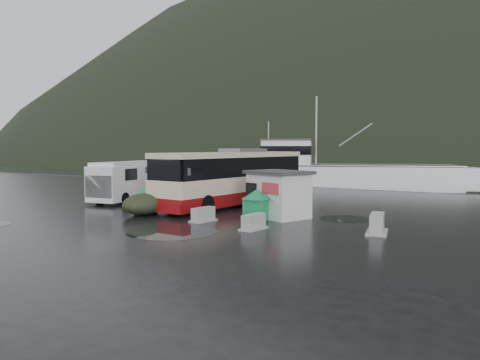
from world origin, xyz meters
The scene contains 14 objects.
ground centered at (0.00, 0.00, 0.00)m, with size 160.00×160.00×0.00m, color black.
harbor_water centered at (0.00, 110.00, 0.00)m, with size 300.00×180.00×0.02m, color black.
quay_edge centered at (0.00, 20.00, 0.00)m, with size 160.00×0.60×1.50m, color #999993.
coach_bus centered at (1.57, 4.70, 0.00)m, with size 3.24×13.11×3.71m, color beige, non-canonical shape.
white_van centered at (-5.77, 2.69, 0.00)m, with size 2.29×6.67×2.79m, color silver, non-canonical shape.
waste_bin_left centered at (-0.93, -0.94, 0.00)m, with size 1.01×1.01×1.40m, color #178349, non-canonical shape.
waste_bin_right centered at (6.04, -0.25, 0.00)m, with size 1.15×1.15×1.61m, color #178349, non-canonical shape.
dome_tent centered at (-0.34, -1.69, 0.00)m, with size 2.17×3.04×1.19m, color #252E1C, non-canonical shape.
ticket_kiosk centered at (6.55, 1.23, 0.00)m, with size 3.22×2.44×2.51m, color silver, non-canonical shape.
jersey_barrier_a centered at (3.92, -2.03, 0.00)m, with size 0.73×1.45×0.73m, color #999993, non-canonical shape.
jersey_barrier_b centered at (7.24, -2.72, 0.00)m, with size 0.72×1.44×0.72m, color #999993, non-canonical shape.
jersey_barrier_c centered at (12.33, -0.77, 0.00)m, with size 0.87×1.73×0.87m, color #999993, non-canonical shape.
fishing_trawler centered at (1.81, 26.48, 0.00)m, with size 26.35×5.78×10.54m, color silver, non-canonical shape.
puddles centered at (2.99, -4.52, 0.01)m, with size 17.10×13.91×0.01m.
Camera 1 is at (17.63, -21.16, 3.75)m, focal length 35.00 mm.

